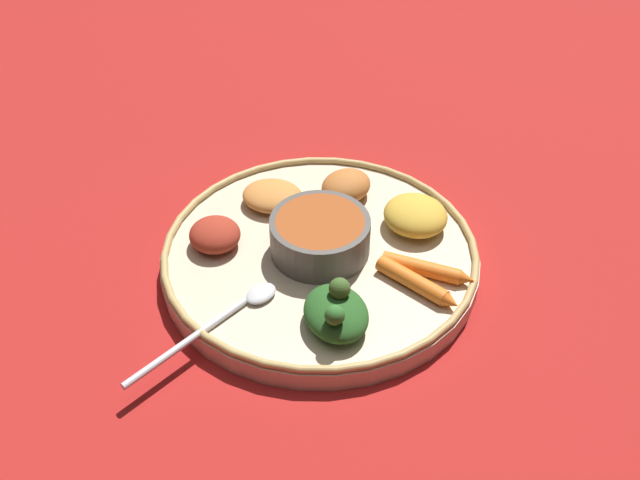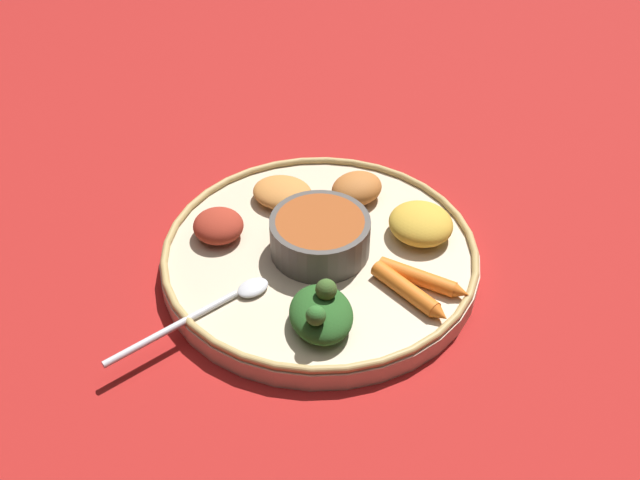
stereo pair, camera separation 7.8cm
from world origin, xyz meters
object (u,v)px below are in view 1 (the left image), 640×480
object	(u,v)px
center_bowl	(320,235)
carrot_outer	(427,269)
spoon	(224,315)
greens_pile	(336,312)
carrot_near_spoon	(417,283)

from	to	relation	value
center_bowl	carrot_outer	distance (m)	0.12
spoon	carrot_outer	xyz separation A→B (m)	(0.18, -0.11, 0.00)
center_bowl	spoon	size ratio (longest dim) A/B	0.59
center_bowl	greens_pile	xyz separation A→B (m)	(-0.07, -0.08, -0.01)
greens_pile	carrot_outer	size ratio (longest dim) A/B	1.00
spoon	carrot_outer	bearing A→B (deg)	-32.97
carrot_near_spoon	center_bowl	bearing A→B (deg)	99.32
greens_pile	carrot_near_spoon	world-z (taller)	greens_pile
center_bowl	spoon	distance (m)	0.14
spoon	carrot_outer	size ratio (longest dim) A/B	1.87
center_bowl	spoon	bearing A→B (deg)	177.05
greens_pile	carrot_outer	xyz separation A→B (m)	(0.11, -0.03, -0.01)
greens_pile	carrot_outer	distance (m)	0.12
spoon	carrot_near_spoon	world-z (taller)	carrot_near_spoon
center_bowl	spoon	world-z (taller)	center_bowl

